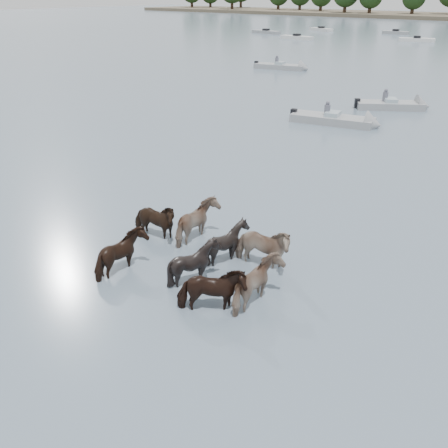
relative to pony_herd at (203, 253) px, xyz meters
The scene contains 6 objects.
ground 1.75m from the pony_herd, 48.36° to the right, with size 400.00×400.00×0.00m, color slate.
shoreline 163.93m from the pony_herd, 114.85° to the left, with size 160.00×30.00×1.00m, color #4C4233.
pony_herd is the anchor object (origin of this frame).
motorboat_a 24.88m from the pony_herd, 98.29° to the left, with size 4.96×4.04×1.92m.
motorboat_b 18.72m from the pony_herd, 104.09° to the left, with size 5.69×2.73×1.92m.
motorboat_f 40.42m from the pony_herd, 119.08° to the left, with size 5.90×2.95×1.92m.
Camera 1 is at (7.23, -8.00, 7.45)m, focal length 39.16 mm.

